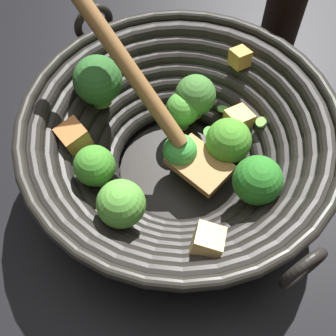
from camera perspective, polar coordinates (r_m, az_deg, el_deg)
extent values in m
plane|color=black|center=(0.57, 1.41, -0.65)|extent=(4.00, 4.00, 0.00)
cylinder|color=black|center=(0.57, 1.42, -0.40)|extent=(0.15, 0.15, 0.01)
torus|color=black|center=(0.55, 1.45, 0.47)|extent=(0.20, 0.20, 0.02)
torus|color=black|center=(0.54, 1.48, 1.10)|extent=(0.22, 0.22, 0.02)
torus|color=black|center=(0.53, 1.51, 1.76)|extent=(0.25, 0.25, 0.02)
torus|color=black|center=(0.52, 1.54, 2.44)|extent=(0.27, 0.27, 0.02)
torus|color=black|center=(0.51, 1.57, 3.16)|extent=(0.30, 0.30, 0.02)
torus|color=black|center=(0.50, 1.60, 3.89)|extent=(0.32, 0.32, 0.02)
torus|color=black|center=(0.49, 1.63, 4.66)|extent=(0.34, 0.34, 0.02)
torus|color=black|center=(0.48, 1.67, 5.46)|extent=(0.36, 0.36, 0.01)
torus|color=black|center=(0.43, 16.86, -12.17)|extent=(0.05, 0.03, 0.05)
torus|color=black|center=(0.60, -9.45, 17.76)|extent=(0.05, 0.03, 0.05)
cylinder|color=#668F4E|center=(0.55, 1.58, 0.09)|extent=(0.02, 0.02, 0.02)
sphere|color=green|center=(0.52, 1.65, 1.61)|extent=(0.04, 0.04, 0.04)
cylinder|color=#7CAD55|center=(0.58, 1.85, 5.94)|extent=(0.03, 0.03, 0.02)
sphere|color=#4D9C34|center=(0.56, 1.93, 7.54)|extent=(0.04, 0.04, 0.04)
cylinder|color=#73A551|center=(0.50, -8.95, -1.28)|extent=(0.02, 0.02, 0.02)
sphere|color=#3E8B28|center=(0.48, -9.39, 0.29)|extent=(0.04, 0.04, 0.04)
cylinder|color=#7BBF54|center=(0.58, 3.37, 7.40)|extent=(0.03, 0.03, 0.02)
sphere|color=#3F7731|center=(0.56, 3.52, 9.27)|extent=(0.05, 0.05, 0.05)
cylinder|color=#7B9F48|center=(0.56, 7.40, 1.83)|extent=(0.02, 0.02, 0.01)
sphere|color=#479229|center=(0.53, 7.74, 3.46)|extent=(0.05, 0.05, 0.05)
cylinder|color=#7DBB49|center=(0.52, -8.57, -1.17)|extent=(0.02, 0.02, 0.02)
sphere|color=#3B822B|center=(0.50, -8.94, 0.24)|extent=(0.04, 0.04, 0.04)
cylinder|color=#68B440|center=(0.51, 10.54, -3.63)|extent=(0.02, 0.02, 0.02)
sphere|color=#287723|center=(0.48, 11.13, -1.92)|extent=(0.05, 0.05, 0.05)
cylinder|color=olive|center=(0.55, -8.60, 8.69)|extent=(0.03, 0.03, 0.02)
sphere|color=#2D652A|center=(0.53, -9.07, 10.92)|extent=(0.06, 0.06, 0.06)
cylinder|color=#58A136|center=(0.47, -5.89, -5.94)|extent=(0.02, 0.02, 0.02)
sphere|color=#55A138|center=(0.45, -6.21, -4.46)|extent=(0.05, 0.05, 0.05)
cube|color=#E3B766|center=(0.44, 5.06, -9.46)|extent=(0.04, 0.04, 0.04)
cube|color=gold|center=(0.57, 9.18, 13.72)|extent=(0.03, 0.03, 0.03)
cube|color=#D6994C|center=(0.56, 8.98, 5.89)|extent=(0.04, 0.04, 0.03)
cube|color=#BE7222|center=(0.59, 2.06, 8.05)|extent=(0.03, 0.03, 0.03)
cube|color=#CD763C|center=(0.52, -11.95, 3.94)|extent=(0.04, 0.04, 0.03)
cylinder|color=#99D166|center=(0.50, -7.62, -0.13)|extent=(0.02, 0.02, 0.01)
cylinder|color=#99D166|center=(0.55, 11.81, 5.72)|extent=(0.02, 0.02, 0.01)
cylinder|color=#99D166|center=(0.57, 8.57, 4.15)|extent=(0.02, 0.02, 0.01)
cylinder|color=#6BC651|center=(0.55, 5.29, 4.59)|extent=(0.02, 0.02, 0.01)
cylinder|color=#6BC651|center=(0.57, 6.98, 7.51)|extent=(0.02, 0.02, 0.01)
cylinder|color=#56B247|center=(0.50, -9.49, -0.96)|extent=(0.01, 0.01, 0.01)
cube|color=#9E6B38|center=(0.52, 3.82, 0.10)|extent=(0.06, 0.08, 0.01)
cylinder|color=#A26F3D|center=(0.49, -5.79, 13.60)|extent=(0.05, 0.18, 0.16)
cylinder|color=black|center=(0.67, 14.97, 19.17)|extent=(0.05, 0.05, 0.16)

